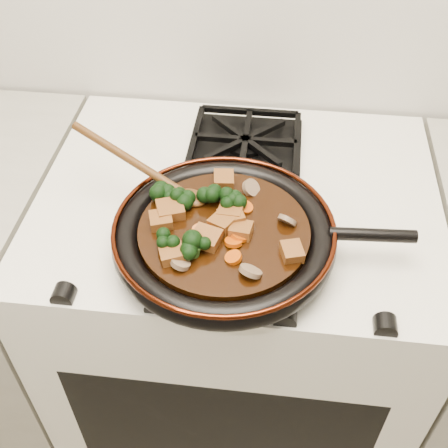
# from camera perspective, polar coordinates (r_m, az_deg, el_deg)

# --- Properties ---
(stove) EXTENTS (0.76, 0.60, 0.90)m
(stove) POSITION_cam_1_polar(r_m,az_deg,el_deg) (1.41, 1.15, -10.68)
(stove) COLOR white
(stove) RESTS_ON ground
(burner_grate_front) EXTENTS (0.23, 0.23, 0.03)m
(burner_grate_front) POSITION_cam_1_polar(r_m,az_deg,el_deg) (0.96, 0.67, -1.76)
(burner_grate_front) COLOR black
(burner_grate_front) RESTS_ON stove
(burner_grate_back) EXTENTS (0.23, 0.23, 0.03)m
(burner_grate_back) POSITION_cam_1_polar(r_m,az_deg,el_deg) (1.17, 2.19, 8.20)
(burner_grate_back) COLOR black
(burner_grate_back) RESTS_ON stove
(skillet) EXTENTS (0.50, 0.37, 0.05)m
(skillet) POSITION_cam_1_polar(r_m,az_deg,el_deg) (0.93, 0.12, -1.15)
(skillet) COLOR black
(skillet) RESTS_ON burner_grate_front
(braising_sauce) EXTENTS (0.28, 0.28, 0.02)m
(braising_sauce) POSITION_cam_1_polar(r_m,az_deg,el_deg) (0.92, 0.00, -0.93)
(braising_sauce) COLOR black
(braising_sauce) RESTS_ON skillet
(tofu_cube_0) EXTENTS (0.05, 0.04, 0.03)m
(tofu_cube_0) POSITION_cam_1_polar(r_m,az_deg,el_deg) (0.93, 0.67, 1.09)
(tofu_cube_0) COLOR brown
(tofu_cube_0) RESTS_ON braising_sauce
(tofu_cube_1) EXTENTS (0.05, 0.05, 0.02)m
(tofu_cube_1) POSITION_cam_1_polar(r_m,az_deg,el_deg) (0.87, -5.29, -3.12)
(tofu_cube_1) COLOR brown
(tofu_cube_1) RESTS_ON braising_sauce
(tofu_cube_2) EXTENTS (0.04, 0.04, 0.02)m
(tofu_cube_2) POSITION_cam_1_polar(r_m,az_deg,el_deg) (0.90, 1.74, -0.64)
(tofu_cube_2) COLOR brown
(tofu_cube_2) RESTS_ON braising_sauce
(tofu_cube_3) EXTENTS (0.04, 0.04, 0.02)m
(tofu_cube_3) POSITION_cam_1_polar(r_m,az_deg,el_deg) (0.99, -0.03, 4.50)
(tofu_cube_3) COLOR brown
(tofu_cube_3) RESTS_ON braising_sauce
(tofu_cube_4) EXTENTS (0.04, 0.05, 0.02)m
(tofu_cube_4) POSITION_cam_1_polar(r_m,az_deg,el_deg) (0.88, 6.91, -2.84)
(tofu_cube_4) COLOR brown
(tofu_cube_4) RESTS_ON braising_sauce
(tofu_cube_5) EXTENTS (0.05, 0.05, 0.03)m
(tofu_cube_5) POSITION_cam_1_polar(r_m,az_deg,el_deg) (0.92, 0.75, 0.57)
(tofu_cube_5) COLOR brown
(tofu_cube_5) RESTS_ON braising_sauce
(tofu_cube_6) EXTENTS (0.06, 0.06, 0.02)m
(tofu_cube_6) POSITION_cam_1_polar(r_m,az_deg,el_deg) (0.94, -5.46, 1.37)
(tofu_cube_6) COLOR brown
(tofu_cube_6) RESTS_ON braising_sauce
(tofu_cube_7) EXTENTS (0.05, 0.06, 0.03)m
(tofu_cube_7) POSITION_cam_1_polar(r_m,az_deg,el_deg) (0.91, -0.05, 0.14)
(tofu_cube_7) COLOR brown
(tofu_cube_7) RESTS_ON braising_sauce
(tofu_cube_8) EXTENTS (0.05, 0.05, 0.03)m
(tofu_cube_8) POSITION_cam_1_polar(r_m,az_deg,el_deg) (0.89, -1.82, -1.50)
(tofu_cube_8) COLOR brown
(tofu_cube_8) RESTS_ON braising_sauce
(tofu_cube_9) EXTENTS (0.05, 0.05, 0.02)m
(tofu_cube_9) POSITION_cam_1_polar(r_m,az_deg,el_deg) (0.92, -6.40, 0.33)
(tofu_cube_9) COLOR brown
(tofu_cube_9) RESTS_ON braising_sauce
(broccoli_floret_0) EXTENTS (0.07, 0.07, 0.06)m
(broccoli_floret_0) POSITION_cam_1_polar(r_m,az_deg,el_deg) (0.97, -5.85, 2.92)
(broccoli_floret_0) COLOR black
(broccoli_floret_0) RESTS_ON braising_sauce
(broccoli_floret_1) EXTENTS (0.07, 0.08, 0.07)m
(broccoli_floret_1) POSITION_cam_1_polar(r_m,az_deg,el_deg) (0.89, -5.68, -1.57)
(broccoli_floret_1) COLOR black
(broccoli_floret_1) RESTS_ON braising_sauce
(broccoli_floret_2) EXTENTS (0.08, 0.08, 0.08)m
(broccoli_floret_2) POSITION_cam_1_polar(r_m,az_deg,el_deg) (0.87, -2.93, -2.66)
(broccoli_floret_2) COLOR black
(broccoli_floret_2) RESTS_ON braising_sauce
(broccoli_floret_3) EXTENTS (0.08, 0.09, 0.07)m
(broccoli_floret_3) POSITION_cam_1_polar(r_m,az_deg,el_deg) (0.95, -1.56, 2.83)
(broccoli_floret_3) COLOR black
(broccoli_floret_3) RESTS_ON braising_sauce
(broccoli_floret_4) EXTENTS (0.08, 0.08, 0.06)m
(broccoli_floret_4) POSITION_cam_1_polar(r_m,az_deg,el_deg) (0.95, -4.30, 2.39)
(broccoli_floret_4) COLOR black
(broccoli_floret_4) RESTS_ON braising_sauce
(broccoli_floret_5) EXTENTS (0.07, 0.06, 0.07)m
(broccoli_floret_5) POSITION_cam_1_polar(r_m,az_deg,el_deg) (0.94, 0.91, 2.23)
(broccoli_floret_5) COLOR black
(broccoli_floret_5) RESTS_ON braising_sauce
(carrot_coin_0) EXTENTS (0.03, 0.03, 0.01)m
(carrot_coin_0) POSITION_cam_1_polar(r_m,az_deg,el_deg) (0.89, 0.97, -1.83)
(carrot_coin_0) COLOR #BE4505
(carrot_coin_0) RESTS_ON braising_sauce
(carrot_coin_1) EXTENTS (0.03, 0.03, 0.02)m
(carrot_coin_1) POSITION_cam_1_polar(r_m,az_deg,el_deg) (0.95, 2.14, 1.71)
(carrot_coin_1) COLOR #BE4505
(carrot_coin_1) RESTS_ON braising_sauce
(carrot_coin_2) EXTENTS (0.03, 0.03, 0.02)m
(carrot_coin_2) POSITION_cam_1_polar(r_m,az_deg,el_deg) (0.88, -3.31, -2.34)
(carrot_coin_2) COLOR #BE4505
(carrot_coin_2) RESTS_ON braising_sauce
(carrot_coin_3) EXTENTS (0.03, 0.03, 0.02)m
(carrot_coin_3) POSITION_cam_1_polar(r_m,az_deg,el_deg) (0.87, 0.96, -3.41)
(carrot_coin_3) COLOR #BE4505
(carrot_coin_3) RESTS_ON braising_sauce
(carrot_coin_4) EXTENTS (0.03, 0.03, 0.02)m
(carrot_coin_4) POSITION_cam_1_polar(r_m,az_deg,el_deg) (0.90, -2.44, -0.77)
(carrot_coin_4) COLOR #BE4505
(carrot_coin_4) RESTS_ON braising_sauce
(carrot_coin_5) EXTENTS (0.03, 0.03, 0.02)m
(carrot_coin_5) POSITION_cam_1_polar(r_m,az_deg,el_deg) (0.90, 1.58, -1.27)
(carrot_coin_5) COLOR #BE4505
(carrot_coin_5) RESTS_ON braising_sauce
(mushroom_slice_0) EXTENTS (0.04, 0.04, 0.03)m
(mushroom_slice_0) POSITION_cam_1_polar(r_m,az_deg,el_deg) (0.98, 2.78, 3.67)
(mushroom_slice_0) COLOR #7B6147
(mushroom_slice_0) RESTS_ON braising_sauce
(mushroom_slice_1) EXTENTS (0.04, 0.04, 0.02)m
(mushroom_slice_1) POSITION_cam_1_polar(r_m,az_deg,el_deg) (0.86, -4.45, -3.99)
(mushroom_slice_1) COLOR #7B6147
(mushroom_slice_1) RESTS_ON braising_sauce
(mushroom_slice_2) EXTENTS (0.04, 0.04, 0.03)m
(mushroom_slice_2) POSITION_cam_1_polar(r_m,az_deg,el_deg) (0.92, 6.44, 0.36)
(mushroom_slice_2) COLOR #7B6147
(mushroom_slice_2) RESTS_ON braising_sauce
(mushroom_slice_3) EXTENTS (0.05, 0.05, 0.03)m
(mushroom_slice_3) POSITION_cam_1_polar(r_m,az_deg,el_deg) (0.85, 2.71, -4.81)
(mushroom_slice_3) COLOR #7B6147
(mushroom_slice_3) RESTS_ON braising_sauce
(wooden_spoon) EXTENTS (0.15, 0.09, 0.25)m
(wooden_spoon) POSITION_cam_1_polar(r_m,az_deg,el_deg) (0.98, -6.88, 4.86)
(wooden_spoon) COLOR #4F2E11
(wooden_spoon) RESTS_ON braising_sauce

